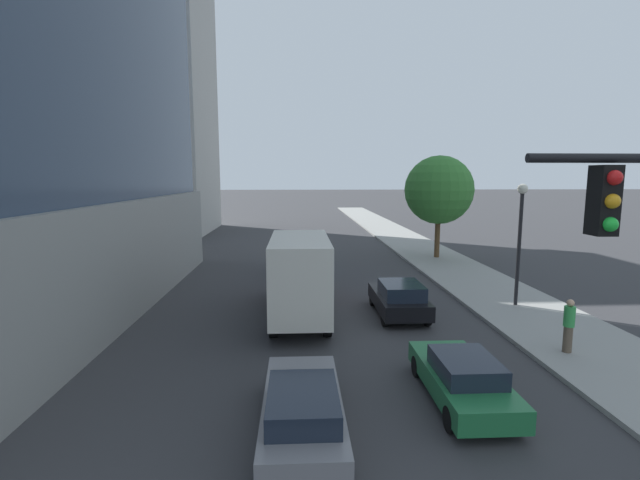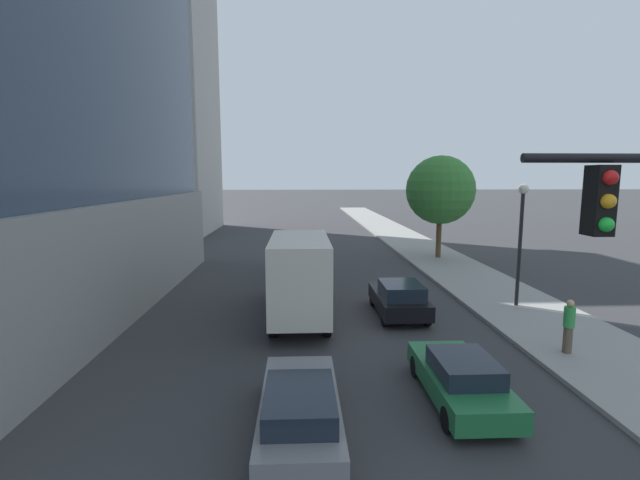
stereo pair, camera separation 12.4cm
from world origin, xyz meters
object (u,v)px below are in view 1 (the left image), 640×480
object	(u,v)px
pedestrian_green_shirt	(569,325)
street_lamp	(520,226)
street_tree	(439,190)
car_black	(399,298)
car_green	(462,378)
car_blue	(299,261)
construction_building	(127,44)
car_gray	(303,409)
box_truck	(300,273)

from	to	relation	value
pedestrian_green_shirt	street_lamp	bearing A→B (deg)	80.01
street_tree	car_black	bearing A→B (deg)	-113.85
car_green	car_black	distance (m)	7.18
car_blue	construction_building	bearing A→B (deg)	129.03
construction_building	street_tree	xyz separation A→B (m)	(26.64, -17.06, -14.00)
construction_building	car_green	distance (m)	46.25
car_green	car_gray	xyz separation A→B (m)	(-4.13, -1.39, 0.03)
car_green	car_black	bearing A→B (deg)	90.00
construction_building	car_gray	xyz separation A→B (m)	(16.90, -38.32, -18.19)
car_green	box_truck	world-z (taller)	box_truck
street_tree	car_gray	distance (m)	23.76
street_lamp	car_black	world-z (taller)	street_lamp
construction_building	car_blue	bearing A→B (deg)	-50.97
box_truck	pedestrian_green_shirt	bearing A→B (deg)	-27.12
car_blue	box_truck	world-z (taller)	box_truck
car_black	car_blue	bearing A→B (deg)	114.88
car_black	construction_building	bearing A→B (deg)	125.25
construction_building	box_truck	distance (m)	38.26
street_tree	pedestrian_green_shirt	bearing A→B (deg)	-93.77
car_blue	box_truck	distance (m)	9.06
construction_building	box_truck	world-z (taller)	construction_building
car_green	pedestrian_green_shirt	distance (m)	5.24
street_lamp	box_truck	size ratio (longest dim) A/B	0.71
car_gray	pedestrian_green_shirt	size ratio (longest dim) A/B	2.66
street_lamp	construction_building	bearing A→B (deg)	132.43
car_black	pedestrian_green_shirt	xyz separation A→B (m)	(4.48, -4.48, 0.29)
car_gray	pedestrian_green_shirt	world-z (taller)	pedestrian_green_shirt
street_tree	box_truck	bearing A→B (deg)	-127.35
car_gray	box_truck	world-z (taller)	box_truck
street_lamp	car_green	size ratio (longest dim) A/B	1.26
car_gray	street_tree	bearing A→B (deg)	65.37
box_truck	pedestrian_green_shirt	size ratio (longest dim) A/B	4.30
car_blue	car_black	bearing A→B (deg)	-65.12
street_tree	box_truck	size ratio (longest dim) A/B	0.94
construction_building	car_gray	size ratio (longest dim) A/B	9.36
car_black	car_gray	distance (m)	9.51
street_lamp	car_green	bearing A→B (deg)	-124.11
car_black	car_blue	distance (m)	9.82
street_tree	street_lamp	bearing A→B (deg)	-90.95
car_gray	construction_building	bearing A→B (deg)	113.80
construction_building	car_green	xyz separation A→B (m)	(21.03, -36.93, -18.23)
street_tree	car_green	distance (m)	21.08
pedestrian_green_shirt	box_truck	bearing A→B (deg)	152.88
street_lamp	box_truck	distance (m)	9.76
pedestrian_green_shirt	car_blue	bearing A→B (deg)	122.74
street_lamp	car_gray	world-z (taller)	street_lamp
car_green	box_truck	bearing A→B (deg)	120.19
street_lamp	street_tree	size ratio (longest dim) A/B	0.75
construction_building	pedestrian_green_shirt	world-z (taller)	construction_building
street_lamp	street_tree	world-z (taller)	street_tree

